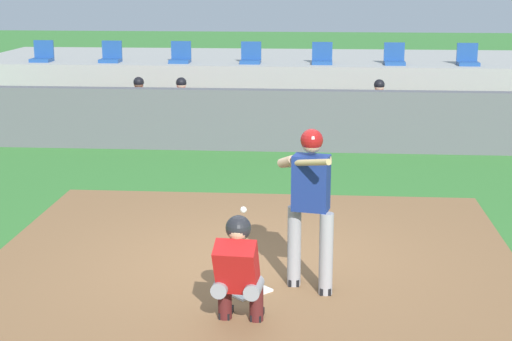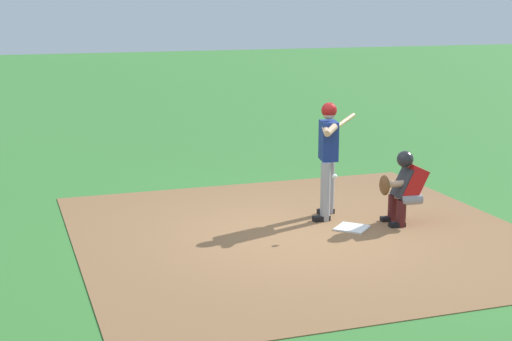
% 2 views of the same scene
% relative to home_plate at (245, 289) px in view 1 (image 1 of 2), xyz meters
% --- Properties ---
extents(ground_plane, '(80.00, 80.00, 0.00)m').
position_rel_home_plate_xyz_m(ground_plane, '(0.00, 0.80, -0.02)').
color(ground_plane, '#387A33').
extents(dirt_infield, '(6.40, 6.40, 0.01)m').
position_rel_home_plate_xyz_m(dirt_infield, '(0.00, 0.80, -0.02)').
color(dirt_infield, olive).
rests_on(dirt_infield, ground).
extents(home_plate, '(0.62, 0.62, 0.02)m').
position_rel_home_plate_xyz_m(home_plate, '(0.00, 0.00, 0.00)').
color(home_plate, white).
rests_on(home_plate, dirt_infield).
extents(batter_at_plate, '(0.63, 0.83, 1.80)m').
position_rel_home_plate_xyz_m(batter_at_plate, '(0.69, 0.10, 1.01)').
color(batter_at_plate, '#99999E').
rests_on(batter_at_plate, ground).
extents(catcher_crouched, '(0.51, 1.54, 1.13)m').
position_rel_home_plate_xyz_m(catcher_crouched, '(0.01, -0.84, 0.59)').
color(catcher_crouched, gray).
rests_on(catcher_crouched, ground).
extents(dugout_wall, '(13.00, 0.30, 1.20)m').
position_rel_home_plate_xyz_m(dugout_wall, '(0.00, 7.30, 0.58)').
color(dugout_wall, '#59595E').
rests_on(dugout_wall, ground).
extents(dugout_bench, '(11.80, 0.44, 0.45)m').
position_rel_home_plate_xyz_m(dugout_bench, '(0.00, 8.30, 0.20)').
color(dugout_bench, olive).
rests_on(dugout_bench, ground).
extents(dugout_player_0, '(0.49, 0.70, 1.30)m').
position_rel_home_plate_xyz_m(dugout_player_0, '(-3.00, 8.14, 0.65)').
color(dugout_player_0, '#939399').
rests_on(dugout_player_0, ground).
extents(dugout_player_1, '(0.49, 0.70, 1.30)m').
position_rel_home_plate_xyz_m(dugout_player_1, '(-2.10, 8.14, 0.65)').
color(dugout_player_1, '#939399').
rests_on(dugout_player_1, ground).
extents(dugout_player_2, '(0.49, 0.70, 1.30)m').
position_rel_home_plate_xyz_m(dugout_player_2, '(1.98, 8.14, 0.65)').
color(dugout_player_2, '#939399').
rests_on(dugout_player_2, ground).
extents(stands_platform, '(15.00, 4.40, 1.40)m').
position_rel_home_plate_xyz_m(stands_platform, '(0.00, 11.70, 0.68)').
color(stands_platform, '#9E9E99').
rests_on(stands_platform, ground).
extents(stadium_seat_0, '(0.46, 0.46, 0.48)m').
position_rel_home_plate_xyz_m(stadium_seat_0, '(-5.69, 10.18, 1.51)').
color(stadium_seat_0, '#1E478C').
rests_on(stadium_seat_0, stands_platform).
extents(stadium_seat_1, '(0.46, 0.46, 0.48)m').
position_rel_home_plate_xyz_m(stadium_seat_1, '(-4.06, 10.18, 1.51)').
color(stadium_seat_1, '#1E478C').
rests_on(stadium_seat_1, stands_platform).
extents(stadium_seat_2, '(0.46, 0.46, 0.48)m').
position_rel_home_plate_xyz_m(stadium_seat_2, '(-2.44, 10.18, 1.51)').
color(stadium_seat_2, '#1E478C').
rests_on(stadium_seat_2, stands_platform).
extents(stadium_seat_3, '(0.46, 0.46, 0.48)m').
position_rel_home_plate_xyz_m(stadium_seat_3, '(-0.81, 10.18, 1.51)').
color(stadium_seat_3, '#1E478C').
rests_on(stadium_seat_3, stands_platform).
extents(stadium_seat_4, '(0.46, 0.46, 0.48)m').
position_rel_home_plate_xyz_m(stadium_seat_4, '(0.81, 10.18, 1.51)').
color(stadium_seat_4, '#1E478C').
rests_on(stadium_seat_4, stands_platform).
extents(stadium_seat_5, '(0.46, 0.46, 0.48)m').
position_rel_home_plate_xyz_m(stadium_seat_5, '(2.44, 10.18, 1.51)').
color(stadium_seat_5, '#1E478C').
rests_on(stadium_seat_5, stands_platform).
extents(stadium_seat_6, '(0.46, 0.46, 0.48)m').
position_rel_home_plate_xyz_m(stadium_seat_6, '(4.06, 10.18, 1.51)').
color(stadium_seat_6, '#1E478C').
rests_on(stadium_seat_6, stands_platform).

